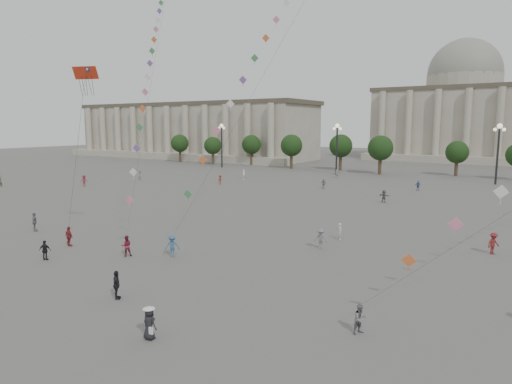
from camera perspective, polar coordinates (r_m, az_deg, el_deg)
The scene contains 28 objects.
ground at distance 31.51m, azimuth -14.75°, elevation -11.25°, with size 360.00×360.00×0.00m, color #5A5755.
hall_west at distance 149.60m, azimuth -8.12°, elevation 7.57°, with size 84.00×26.22×17.20m.
hall_central at distance 150.87m, azimuth 24.31°, elevation 9.13°, with size 48.30×34.30×35.50m.
tree_row at distance 100.56m, azimuth 19.78°, elevation 5.05°, with size 137.12×5.12×8.00m.
lamp_post_far_west at distance 112.23m, azimuth -4.32°, elevation 6.82°, with size 2.00×0.90×10.65m.
lamp_post_mid_west at distance 97.35m, azimuth 10.09°, elevation 6.47°, with size 2.00×0.90×10.65m.
lamp_post_mid_east at distance 90.32m, azimuth 28.05°, elevation 5.48°, with size 2.00×0.90×10.65m.
person_crowd_0 at distance 77.23m, azimuth 19.57°, elevation 0.74°, with size 0.91×0.38×1.56m, color #354479.
person_crowd_1 at distance 89.43m, azimuth -14.25°, elevation 2.02°, with size 0.85×0.66×1.75m, color #AEAEA9.
person_crowd_2 at distance 82.91m, azimuth -20.69°, elevation 1.32°, with size 1.25×0.72×1.94m, color maroon.
person_crowd_4 at distance 91.87m, azimuth 10.08°, elevation 2.29°, with size 1.54×0.49×1.66m, color beige.
person_crowd_6 at distance 39.18m, azimuth 8.10°, elevation -5.80°, with size 1.15×0.66×1.78m, color slate.
person_crowd_8 at distance 42.00m, azimuth 27.55°, elevation -5.71°, with size 1.16×0.67×1.79m, color maroon.
person_crowd_10 at distance 87.62m, azimuth -1.52°, elevation 2.21°, with size 0.71×0.47×1.95m, color silver.
person_crowd_12 at distance 64.13m, azimuth 15.71°, elevation -0.50°, with size 1.58×0.50×1.70m, color slate.
person_crowd_13 at distance 42.62m, azimuth 10.46°, elevation -4.85°, with size 0.56×0.37×1.54m, color silver.
person_crowd_16 at distance 75.84m, azimuth 8.43°, elevation 1.03°, with size 0.95×0.39×1.62m, color slate.
person_crowd_17 at distance 80.48m, azimuth -4.48°, elevation 1.56°, with size 1.12×0.64×1.73m, color brown.
tourist_0 at distance 42.83m, azimuth -22.34°, elevation -5.15°, with size 1.03×0.43×1.75m, color maroon.
tourist_1 at distance 29.29m, azimuth -17.04°, elevation -11.06°, with size 1.03×0.43×1.76m, color black.
tourist_3 at distance 50.10m, azimuth -25.95°, elevation -3.39°, with size 1.10×0.46×1.88m, color slate.
tourist_4 at distance 39.29m, azimuth -24.86°, elevation -6.63°, with size 0.92×0.38×1.57m, color black.
kite_flyer_0 at distance 38.18m, azimuth -15.89°, elevation -6.48°, with size 0.83×0.64×1.70m, color maroon.
kite_flyer_1 at distance 37.12m, azimuth -10.43°, elevation -6.64°, with size 1.16×0.67×1.80m, color #3A5E83.
kite_flyer_2 at distance 24.40m, azimuth 12.90°, elevation -15.23°, with size 0.74×0.57×1.52m, color slate.
hat_person at distance 23.81m, azimuth -13.19°, elevation -15.59°, with size 0.82×0.60×1.69m.
dragon_kite at distance 42.19m, azimuth -20.48°, elevation 12.75°, with size 2.24×1.55×13.78m.
kite_train_west at distance 65.38m, azimuth -11.97°, elevation 20.65°, with size 31.26×40.40×66.87m.
Camera 1 is at (21.99, -19.99, 10.47)m, focal length 32.00 mm.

